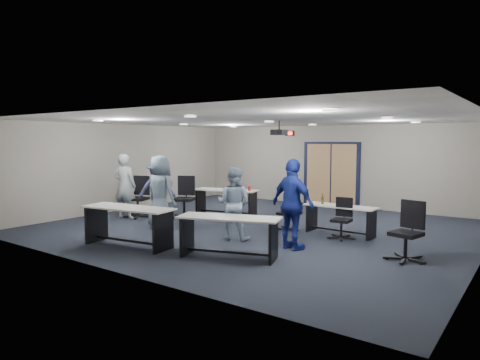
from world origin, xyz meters
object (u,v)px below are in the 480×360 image
Objects in this scene: table_back_left at (226,198)px; person_back at (157,189)px; table_front_left at (128,219)px; person_plaid at (160,192)px; table_front_right at (229,230)px; chair_back_a at (184,197)px; person_navy at (293,204)px; chair_back_d at (341,219)px; person_gray at (125,186)px; chair_loose_left at (138,197)px; person_lightblue at (234,203)px; chair_loose_right at (406,231)px; chair_back_c at (287,212)px; table_back_right at (340,215)px.

person_back is at bearing -144.75° from table_back_left.
table_front_left is 1.15× the size of person_plaid.
person_back is (-1.11, 0.93, -0.09)m from person_plaid.
chair_back_a reaches higher than table_front_right.
person_navy is (2.90, 1.76, 0.35)m from table_front_left.
person_gray is (-5.95, -1.15, 0.46)m from chair_back_d.
chair_back_d is 0.55× the size of person_back.
person_lightblue is at bearing -27.86° from chair_loose_left.
table_front_right is 1.10× the size of person_navy.
person_gray is at bearing -174.54° from chair_back_d.
chair_loose_left is 3.88m from person_lightblue.
table_front_right is at bearing -62.39° from chair_back_a.
person_gray reaches higher than chair_loose_right.
table_front_right is 1.85× the size of chair_loose_right.
table_back_left is 2.62m from chair_back_c.
table_back_right is at bearing -6.69° from chair_loose_left.
chair_loose_left is at bearing 8.82° from person_navy.
table_front_left is 1.31× the size of person_lightblue.
chair_loose_left is at bearing -165.02° from table_back_right.
table_front_right is 5.00m from chair_loose_left.
person_back is (-1.32, -1.48, 0.30)m from table_back_left.
person_gray reaches higher than table_front_left.
person_navy reaches higher than chair_loose_left.
chair_loose_right is (3.08, -1.09, 0.09)m from chair_back_c.
chair_loose_right is at bearing -34.08° from chair_back_a.
table_back_right is 1.92m from person_navy.
table_front_right is at bearing -117.80° from chair_back_d.
table_back_right reaches higher than table_front_right.
person_back is at bearing 134.21° from table_front_right.
table_back_left is 1.27m from chair_back_a.
chair_loose_left is at bearing 139.71° from table_front_right.
chair_back_a is (-1.26, 3.03, 0.03)m from table_front_left.
person_lightblue is (3.83, -0.57, 0.21)m from chair_loose_left.
chair_back_d reaches higher than table_front_right.
table_front_right is 1.47m from person_navy.
chair_back_a is at bearing 104.14° from table_front_left.
chair_back_a is 1.01× the size of chair_loose_left.
person_back is (0.51, 0.28, 0.24)m from chair_loose_left.
chair_loose_left reaches higher than table_front_left.
table_front_right is 4.57m from table_back_left.
chair_back_c is at bearing -42.18° from person_navy.
chair_back_a is 1.35m from chair_loose_left.
chair_back_a is 0.74× the size of person_lightblue.
chair_loose_right is at bearing -36.57° from chair_back_d.
chair_back_c is at bearing 173.95° from chair_loose_right.
person_plaid is at bearing -97.57° from chair_back_a.
table_front_right is 1.70× the size of chair_back_a.
person_lightblue is at bearing 14.32° from person_navy.
table_back_right is (0.91, 3.10, -0.06)m from table_front_right.
person_back is (-1.91, 2.62, 0.26)m from table_front_left.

